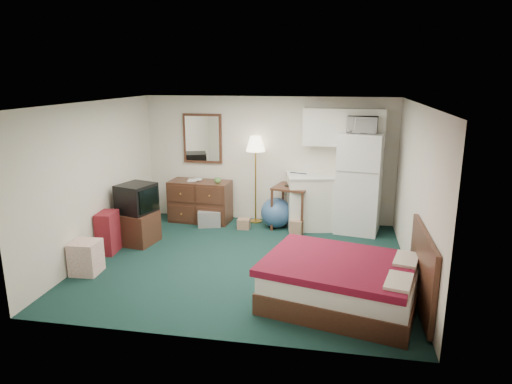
% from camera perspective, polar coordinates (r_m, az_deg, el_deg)
% --- Properties ---
extents(floor, '(5.00, 4.50, 0.01)m').
position_cam_1_polar(floor, '(7.39, -1.21, -8.68)').
color(floor, black).
rests_on(floor, ground).
extents(ceiling, '(5.00, 4.50, 0.01)m').
position_cam_1_polar(ceiling, '(6.81, -1.32, 11.06)').
color(ceiling, beige).
rests_on(ceiling, walls).
extents(walls, '(5.01, 4.51, 2.50)m').
position_cam_1_polar(walls, '(6.99, -1.26, 0.79)').
color(walls, beige).
rests_on(walls, floor).
extents(mirror, '(0.80, 0.06, 1.00)m').
position_cam_1_polar(mirror, '(9.37, -6.70, 6.66)').
color(mirror, white).
rests_on(mirror, walls).
extents(upper_cabinets, '(1.50, 0.35, 0.70)m').
position_cam_1_polar(upper_cabinets, '(8.79, 10.89, 7.96)').
color(upper_cabinets, silver).
rests_on(upper_cabinets, walls).
extents(headboard, '(0.06, 1.56, 1.00)m').
position_cam_1_polar(headboard, '(6.08, 20.07, -9.22)').
color(headboard, '#331A11').
rests_on(headboard, walls).
extents(dresser, '(1.26, 0.63, 0.83)m').
position_cam_1_polar(dresser, '(9.32, -6.97, -1.14)').
color(dresser, '#331A11').
rests_on(dresser, floor).
extents(floor_lamp, '(0.39, 0.39, 1.75)m').
position_cam_1_polar(floor_lamp, '(9.08, -0.05, 1.53)').
color(floor_lamp, gold).
rests_on(floor_lamp, floor).
extents(desk, '(0.80, 0.80, 0.84)m').
position_cam_1_polar(desk, '(8.85, 4.53, -1.90)').
color(desk, '#331A11').
rests_on(desk, floor).
extents(exercise_ball, '(0.68, 0.68, 0.59)m').
position_cam_1_polar(exercise_ball, '(8.90, 2.52, -2.60)').
color(exercise_ball, '#325485').
rests_on(exercise_ball, floor).
extents(kitchen_counter, '(1.06, 0.88, 1.02)m').
position_cam_1_polar(kitchen_counter, '(8.91, 7.02, -1.23)').
color(kitchen_counter, silver).
rests_on(kitchen_counter, floor).
extents(fridge, '(0.90, 0.90, 1.88)m').
position_cam_1_polar(fridge, '(8.76, 12.81, 1.14)').
color(fridge, silver).
rests_on(fridge, floor).
extents(bed, '(2.15, 1.85, 0.59)m').
position_cam_1_polar(bed, '(6.09, 10.57, -11.14)').
color(bed, '#4A0814').
rests_on(bed, floor).
extents(tv_stand, '(0.65, 0.69, 0.56)m').
position_cam_1_polar(tv_stand, '(8.34, -14.48, -4.36)').
color(tv_stand, '#331A11').
rests_on(tv_stand, floor).
extents(suitcase, '(0.30, 0.45, 0.70)m').
position_cam_1_polar(suitcase, '(8.02, -18.03, -4.83)').
color(suitcase, maroon).
rests_on(suitcase, floor).
extents(retail_box, '(0.42, 0.42, 0.50)m').
position_cam_1_polar(retail_box, '(7.35, -20.48, -7.67)').
color(retail_box, white).
rests_on(retail_box, floor).
extents(file_bin, '(0.51, 0.43, 0.31)m').
position_cam_1_polar(file_bin, '(9.07, -5.85, -3.28)').
color(file_bin, gray).
rests_on(file_bin, floor).
extents(cardboard_box_a, '(0.24, 0.20, 0.20)m').
position_cam_1_polar(cardboard_box_a, '(8.87, -1.54, -3.98)').
color(cardboard_box_a, '#8B6348').
rests_on(cardboard_box_a, floor).
extents(cardboard_box_b, '(0.27, 0.30, 0.27)m').
position_cam_1_polar(cardboard_box_b, '(8.63, 5.16, -4.33)').
color(cardboard_box_b, '#8B6348').
rests_on(cardboard_box_b, floor).
extents(laptop, '(0.41, 0.37, 0.23)m').
position_cam_1_polar(laptop, '(8.72, 4.91, 1.49)').
color(laptop, black).
rests_on(laptop, desk).
extents(crt_tv, '(0.70, 0.72, 0.51)m').
position_cam_1_polar(crt_tv, '(8.22, -14.71, -0.76)').
color(crt_tv, black).
rests_on(crt_tv, tv_stand).
extents(microwave, '(0.58, 0.37, 0.37)m').
position_cam_1_polar(microwave, '(8.54, 13.17, 8.45)').
color(microwave, silver).
rests_on(microwave, fridge).
extents(book_a, '(0.18, 0.05, 0.25)m').
position_cam_1_polar(book_a, '(9.26, -8.55, 2.16)').
color(book_a, '#8B6348').
rests_on(book_a, dresser).
extents(book_b, '(0.15, 0.04, 0.21)m').
position_cam_1_polar(book_b, '(9.31, -7.73, 2.11)').
color(book_b, '#8B6348').
rests_on(book_b, dresser).
extents(mug, '(0.15, 0.14, 0.13)m').
position_cam_1_polar(mug, '(9.00, -4.82, 1.52)').
color(mug, '#5E9B4A').
rests_on(mug, dresser).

